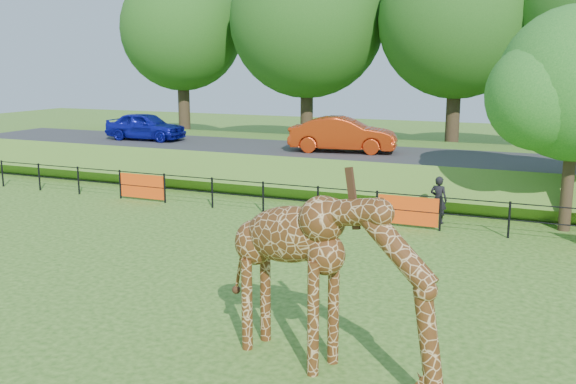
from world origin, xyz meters
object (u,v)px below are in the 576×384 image
at_px(car_blue, 146,126).
at_px(visitor, 438,200).
at_px(giraffe, 330,283).
at_px(car_red, 343,135).

relative_size(car_blue, visitor, 2.54).
relative_size(giraffe, visitor, 2.84).
bearing_deg(car_red, giraffe, -172.00).
bearing_deg(visitor, car_blue, -8.86).
xyz_separation_m(car_blue, car_red, (9.98, -0.20, 0.06)).
distance_m(car_red, visitor, 7.03).
height_order(car_blue, visitor, car_blue).
bearing_deg(visitor, giraffe, 101.11).
relative_size(car_red, visitor, 2.87).
height_order(giraffe, visitor, giraffe).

